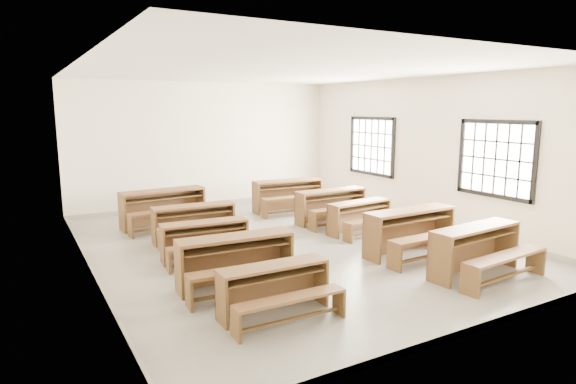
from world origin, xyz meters
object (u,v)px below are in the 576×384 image
desk_set_4 (164,205)px  desk_set_9 (289,193)px  desk_set_2 (206,238)px  desk_set_3 (195,220)px  desk_set_7 (361,215)px  desk_set_6 (412,229)px  desk_set_0 (275,286)px  desk_set_5 (478,247)px  desk_set_8 (332,204)px  desk_set_1 (237,258)px

desk_set_4 → desk_set_9: size_ratio=1.03×
desk_set_2 → desk_set_3: 1.23m
desk_set_4 → desk_set_7: 4.20m
desk_set_2 → desk_set_6: size_ratio=0.84×
desk_set_0 → desk_set_5: (3.37, -0.27, 0.07)m
desk_set_3 → desk_set_6: 4.06m
desk_set_2 → desk_set_9: (3.16, 2.69, 0.08)m
desk_set_4 → desk_set_8: (3.36, -1.48, -0.04)m
desk_set_2 → desk_set_5: 4.36m
desk_set_7 → desk_set_6: bearing=-100.8°
desk_set_0 → desk_set_7: 4.32m
desk_set_4 → desk_set_9: desk_set_4 is taller
desk_set_6 → desk_set_8: size_ratio=1.09×
desk_set_3 → desk_set_7: size_ratio=1.05×
desk_set_1 → desk_set_7: size_ratio=1.13×
desk_set_4 → desk_set_5: bearing=-63.0°
desk_set_2 → desk_set_4: desk_set_4 is taller
desk_set_1 → desk_set_8: 4.33m
desk_set_2 → desk_set_6: 3.57m
desk_set_4 → desk_set_5: (3.31, -5.44, -0.03)m
desk_set_1 → desk_set_2: (0.06, 1.44, -0.05)m
desk_set_4 → desk_set_1: bearing=-95.7°
desk_set_4 → desk_set_8: bearing=-28.1°
desk_set_0 → desk_set_7: (3.42, 2.64, 0.01)m
desk_set_2 → desk_set_1: bearing=-87.6°
desk_set_9 → desk_set_7: bearing=-79.9°
desk_set_1 → desk_set_7: desk_set_1 is taller
desk_set_3 → desk_set_8: 3.18m
desk_set_0 → desk_set_6: (3.26, 1.02, 0.09)m
desk_set_5 → desk_set_3: bearing=123.6°
desk_set_2 → desk_set_4: 2.65m
desk_set_1 → desk_set_0: bearing=-84.2°
desk_set_3 → desk_set_4: (-0.19, 1.43, 0.06)m
desk_set_2 → desk_set_8: (3.40, 1.16, 0.05)m
desk_set_1 → desk_set_6: 3.30m
desk_set_0 → desk_set_9: 6.11m
desk_set_5 → desk_set_8: (0.05, 3.96, -0.01)m
desk_set_3 → desk_set_6: size_ratio=0.89×
desk_set_1 → desk_set_8: desk_set_1 is taller
desk_set_3 → desk_set_8: size_ratio=0.97×
desk_set_0 → desk_set_3: (0.25, 3.74, 0.04)m
desk_set_0 → desk_set_7: size_ratio=0.94×
desk_set_0 → desk_set_8: bearing=48.0°
desk_set_3 → desk_set_4: size_ratio=0.86×
desk_set_0 → desk_set_9: desk_set_9 is taller
desk_set_0 → desk_set_4: bearing=90.2°
desk_set_6 → desk_set_7: 1.64m
desk_set_8 → desk_set_6: bearing=-93.8°
desk_set_3 → desk_set_1: bearing=-93.2°
desk_set_5 → desk_set_7: (0.05, 2.91, -0.06)m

